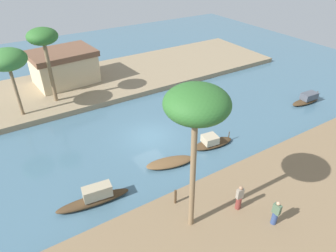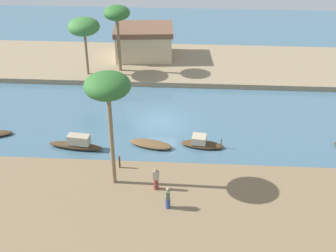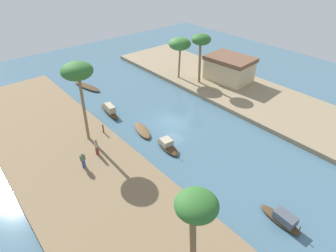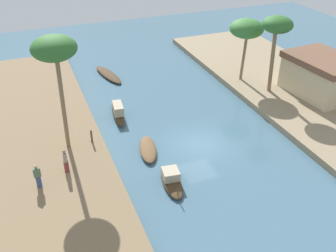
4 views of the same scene
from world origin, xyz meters
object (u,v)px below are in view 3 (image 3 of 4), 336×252
person_on_near_bank (97,148)px  palm_tree_right_tall (180,44)px  sampan_with_red_awning (110,110)px  palm_tree_left_far (196,211)px  sampan_midstream (142,130)px  sampan_upstream_small (167,145)px  sampan_downstream_large (282,219)px  palm_tree_right_short (201,41)px  riverside_building (229,68)px  sampan_with_tall_canopy (87,87)px  person_by_mooring (83,161)px  palm_tree_left_near (77,73)px  mooring_post (103,129)px

person_on_near_bank → palm_tree_right_tall: bearing=123.3°
sampan_with_red_awning → palm_tree_left_far: (21.07, -6.73, 6.15)m
sampan_midstream → sampan_upstream_small: size_ratio=1.04×
sampan_downstream_large → person_on_near_bank: 16.95m
palm_tree_left_far → palm_tree_right_tall: palm_tree_left_far is taller
palm_tree_right_tall → palm_tree_right_short: (3.18, 0.92, 1.00)m
sampan_with_red_awning → riverside_building: riverside_building is taller
sampan_with_tall_canopy → person_by_mooring: (16.03, -8.29, 1.10)m
sampan_with_tall_canopy → person_on_near_bank: size_ratio=3.17×
sampan_downstream_large → riverside_building: size_ratio=0.51×
sampan_with_tall_canopy → palm_tree_left_near: bearing=-37.4°
sampan_with_tall_canopy → person_on_near_bank: bearing=-35.0°
person_on_near_bank → person_by_mooring: 2.04m
palm_tree_left_near → mooring_post: bearing=86.6°
sampan_midstream → palm_tree_left_near: 9.42m
sampan_with_tall_canopy → riverside_building: riverside_building is taller
sampan_midstream → palm_tree_right_tall: 15.43m
person_on_near_bank → sampan_with_red_awning: bearing=150.2°
sampan_downstream_large → riverside_building: bearing=142.5°
palm_tree_left_near → sampan_upstream_small: bearing=42.5°
person_on_near_bank → sampan_upstream_small: bearing=71.5°
palm_tree_left_near → palm_tree_left_far: 17.46m
palm_tree_right_tall → sampan_downstream_large: bearing=-25.4°
sampan_midstream → sampan_with_red_awning: bearing=-159.9°
palm_tree_right_tall → riverside_building: (5.30, 4.90, -3.21)m
palm_tree_left_near → palm_tree_right_tall: (-5.64, 17.59, -2.26)m
person_by_mooring → riverside_building: (-4.17, 24.94, 0.99)m
sampan_with_red_awning → palm_tree_left_far: bearing=-10.9°
sampan_downstream_large → person_by_mooring: size_ratio=2.15×
sampan_with_tall_canopy → palm_tree_right_tall: (6.56, 11.75, 5.30)m
sampan_downstream_large → sampan_with_tall_canopy: size_ratio=0.65×
person_by_mooring → palm_tree_left_near: palm_tree_left_near is taller
mooring_post → person_by_mooring: bearing=-47.5°
sampan_with_red_awning → sampan_with_tall_canopy: size_ratio=0.85×
mooring_post → sampan_upstream_small: bearing=33.3°
palm_tree_left_far → mooring_post: bearing=167.7°
person_by_mooring → palm_tree_left_far: bearing=-95.6°
sampan_downstream_large → sampan_with_red_awning: 22.27m
sampan_with_tall_canopy → person_on_near_bank: person_on_near_bank is taller
sampan_upstream_small → mooring_post: bearing=-139.5°
palm_tree_right_short → riverside_building: 6.17m
sampan_with_red_awning → mooring_post: 4.92m
sampan_downstream_large → palm_tree_right_tall: bearing=158.2°
person_on_near_bank → person_by_mooring: (0.91, -1.83, -0.01)m
sampan_downstream_large → person_by_mooring: (-14.60, -8.62, 0.88)m
sampan_downstream_large → sampan_with_tall_canopy: (-30.64, -0.33, -0.22)m
sampan_downstream_large → palm_tree_right_short: (-20.90, 12.34, 6.07)m
sampan_downstream_large → sampan_upstream_small: bearing=-173.4°
palm_tree_left_near → palm_tree_right_short: bearing=97.6°
palm_tree_right_tall → sampan_with_tall_canopy: bearing=-119.2°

